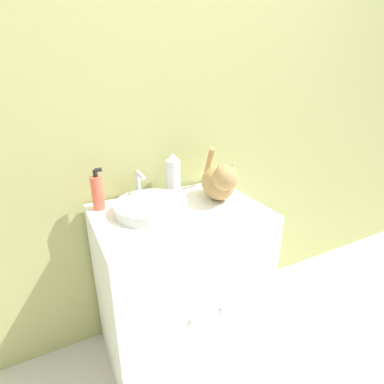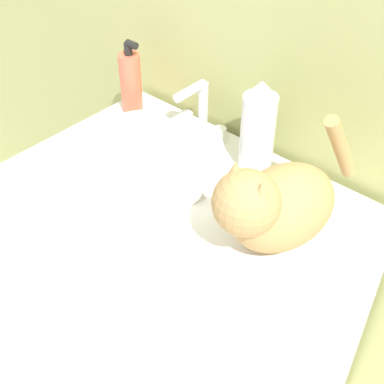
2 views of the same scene
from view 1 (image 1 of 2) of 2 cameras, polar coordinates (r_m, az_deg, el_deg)
wall_back at (r=1.54m, az=-7.73°, el=14.88°), size 6.00×0.05×2.50m
vanity_cabinet at (r=1.60m, az=-2.18°, el=-17.30°), size 0.76×0.55×0.85m
sink_basin at (r=1.36m, az=-7.77°, el=-2.85°), size 0.33×0.33×0.05m
faucet at (r=1.50m, az=-10.06°, el=1.02°), size 0.14×0.11×0.15m
cat at (r=1.45m, az=5.22°, el=2.02°), size 0.20×0.36×0.24m
soap_bottle at (r=1.42m, az=-17.53°, el=-0.04°), size 0.06×0.05×0.20m
spray_bottle at (r=1.52m, az=-3.62°, el=3.35°), size 0.08×0.08×0.21m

